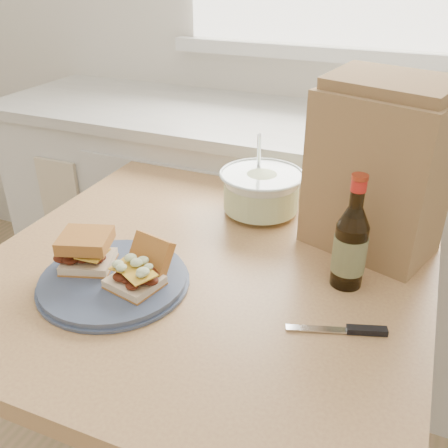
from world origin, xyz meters
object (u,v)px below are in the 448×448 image
at_px(plate, 114,281).
at_px(beer_bottle, 350,245).
at_px(dining_table, 207,303).
at_px(paper_bag, 377,175).
at_px(coleslaw_bowl, 261,193).

xyz_separation_m(plate, beer_bottle, (0.45, 0.20, 0.08)).
relative_size(dining_table, beer_bottle, 4.02).
height_order(dining_table, paper_bag, paper_bag).
height_order(beer_bottle, paper_bag, paper_bag).
height_order(coleslaw_bowl, paper_bag, paper_bag).
relative_size(beer_bottle, paper_bag, 0.68).
bearing_deg(beer_bottle, coleslaw_bowl, 132.53).
bearing_deg(coleslaw_bowl, paper_bag, -11.43).
xyz_separation_m(dining_table, paper_bag, (0.32, 0.22, 0.30)).
relative_size(plate, coleslaw_bowl, 1.38).
bearing_deg(plate, coleslaw_bowl, 68.66).
distance_m(dining_table, beer_bottle, 0.38).
bearing_deg(paper_bag, dining_table, -127.46).
bearing_deg(plate, dining_table, 48.58).
relative_size(plate, beer_bottle, 1.24).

